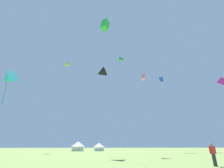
{
  "coord_description": "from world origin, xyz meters",
  "views": [
    {
      "loc": [
        -4.48,
        -4.17,
        1.46
      ],
      "look_at": [
        0.0,
        32.0,
        15.48
      ],
      "focal_mm": 26.1,
      "sensor_mm": 36.0,
      "label": 1
    }
  ],
  "objects_px": {
    "kite_pink_box": "(143,77)",
    "kite_green_box": "(105,25)",
    "person_spectator": "(213,155)",
    "kite_blue_box": "(161,79)",
    "kite_green_delta": "(121,61)",
    "kite_black_delta": "(101,73)",
    "festival_tent_center": "(99,147)",
    "kite_lime_delta": "(67,65)",
    "kite_cyan_delta": "(8,79)",
    "kite_magenta_diamond": "(224,82)",
    "festival_tent_right": "(78,146)"
  },
  "relations": [
    {
      "from": "kite_pink_box",
      "to": "kite_green_box",
      "type": "height_order",
      "value": "kite_green_box"
    },
    {
      "from": "person_spectator",
      "to": "kite_green_box",
      "type": "bearing_deg",
      "value": 113.45
    },
    {
      "from": "kite_blue_box",
      "to": "person_spectator",
      "type": "xyz_separation_m",
      "value": [
        -19.25,
        -48.66,
        -27.87
      ]
    },
    {
      "from": "kite_pink_box",
      "to": "kite_green_delta",
      "type": "bearing_deg",
      "value": -125.95
    },
    {
      "from": "kite_black_delta",
      "to": "festival_tent_center",
      "type": "xyz_separation_m",
      "value": [
        1.31,
        27.37,
        -15.46
      ]
    },
    {
      "from": "kite_blue_box",
      "to": "kite_lime_delta",
      "type": "distance_m",
      "value": 41.01
    },
    {
      "from": "kite_cyan_delta",
      "to": "kite_green_delta",
      "type": "bearing_deg",
      "value": 12.68
    },
    {
      "from": "kite_cyan_delta",
      "to": "kite_lime_delta",
      "type": "xyz_separation_m",
      "value": [
        7.35,
        27.92,
        18.64
      ]
    },
    {
      "from": "kite_black_delta",
      "to": "kite_green_delta",
      "type": "height_order",
      "value": "kite_green_delta"
    },
    {
      "from": "kite_magenta_diamond",
      "to": "person_spectator",
      "type": "relative_size",
      "value": 8.6
    },
    {
      "from": "kite_green_delta",
      "to": "kite_magenta_diamond",
      "type": "xyz_separation_m",
      "value": [
        18.43,
        -14.32,
        -11.71
      ]
    },
    {
      "from": "kite_pink_box",
      "to": "kite_green_box",
      "type": "distance_m",
      "value": 33.77
    },
    {
      "from": "person_spectator",
      "to": "kite_magenta_diamond",
      "type": "bearing_deg",
      "value": 41.39
    },
    {
      "from": "kite_black_delta",
      "to": "festival_tent_right",
      "type": "xyz_separation_m",
      "value": [
        -5.94,
        27.37,
        -15.2
      ]
    },
    {
      "from": "kite_pink_box",
      "to": "festival_tent_center",
      "type": "distance_m",
      "value": 31.78
    },
    {
      "from": "kite_magenta_diamond",
      "to": "festival_tent_center",
      "type": "distance_m",
      "value": 42.13
    },
    {
      "from": "kite_blue_box",
      "to": "festival_tent_right",
      "type": "relative_size",
      "value": 6.34
    },
    {
      "from": "kite_green_box",
      "to": "kite_magenta_diamond",
      "type": "bearing_deg",
      "value": -7.97
    },
    {
      "from": "kite_black_delta",
      "to": "kite_magenta_diamond",
      "type": "height_order",
      "value": "kite_black_delta"
    },
    {
      "from": "kite_green_delta",
      "to": "festival_tent_center",
      "type": "height_order",
      "value": "kite_green_delta"
    },
    {
      "from": "kite_pink_box",
      "to": "festival_tent_right",
      "type": "height_order",
      "value": "kite_pink_box"
    },
    {
      "from": "kite_green_delta",
      "to": "kite_pink_box",
      "type": "height_order",
      "value": "kite_pink_box"
    },
    {
      "from": "kite_cyan_delta",
      "to": "person_spectator",
      "type": "distance_m",
      "value": 39.44
    },
    {
      "from": "kite_blue_box",
      "to": "person_spectator",
      "type": "height_order",
      "value": "kite_blue_box"
    },
    {
      "from": "kite_green_delta",
      "to": "person_spectator",
      "type": "bearing_deg",
      "value": -85.77
    },
    {
      "from": "kite_pink_box",
      "to": "kite_cyan_delta",
      "type": "xyz_separation_m",
      "value": [
        -39.24,
        -23.44,
        -12.46
      ]
    },
    {
      "from": "kite_lime_delta",
      "to": "kite_magenta_diamond",
      "type": "bearing_deg",
      "value": -43.91
    },
    {
      "from": "kite_cyan_delta",
      "to": "kite_green_box",
      "type": "height_order",
      "value": "kite_green_box"
    },
    {
      "from": "kite_cyan_delta",
      "to": "kite_lime_delta",
      "type": "distance_m",
      "value": 34.36
    },
    {
      "from": "kite_black_delta",
      "to": "person_spectator",
      "type": "relative_size",
      "value": 10.54
    },
    {
      "from": "kite_lime_delta",
      "to": "kite_green_box",
      "type": "distance_m",
      "value": 36.09
    },
    {
      "from": "kite_green_delta",
      "to": "person_spectator",
      "type": "relative_size",
      "value": 15.2
    },
    {
      "from": "kite_black_delta",
      "to": "festival_tent_right",
      "type": "height_order",
      "value": "kite_black_delta"
    },
    {
      "from": "person_spectator",
      "to": "festival_tent_center",
      "type": "height_order",
      "value": "festival_tent_center"
    },
    {
      "from": "kite_pink_box",
      "to": "festival_tent_center",
      "type": "relative_size",
      "value": 7.35
    },
    {
      "from": "kite_cyan_delta",
      "to": "festival_tent_center",
      "type": "bearing_deg",
      "value": 48.51
    },
    {
      "from": "kite_green_delta",
      "to": "kite_black_delta",
      "type": "bearing_deg",
      "value": -124.9
    },
    {
      "from": "kite_lime_delta",
      "to": "kite_green_delta",
      "type": "bearing_deg",
      "value": -48.77
    },
    {
      "from": "kite_green_delta",
      "to": "kite_green_box",
      "type": "bearing_deg",
      "value": -116.95
    },
    {
      "from": "kite_pink_box",
      "to": "kite_cyan_delta",
      "type": "bearing_deg",
      "value": -149.14
    },
    {
      "from": "kite_black_delta",
      "to": "kite_lime_delta",
      "type": "height_order",
      "value": "kite_lime_delta"
    },
    {
      "from": "festival_tent_center",
      "to": "kite_green_box",
      "type": "bearing_deg",
      "value": -91.63
    },
    {
      "from": "kite_black_delta",
      "to": "kite_cyan_delta",
      "type": "relative_size",
      "value": 1.05
    },
    {
      "from": "kite_pink_box",
      "to": "kite_lime_delta",
      "type": "relative_size",
      "value": 0.84
    },
    {
      "from": "kite_blue_box",
      "to": "kite_lime_delta",
      "type": "xyz_separation_m",
      "value": [
        -40.6,
        1.98,
        5.47
      ]
    },
    {
      "from": "kite_blue_box",
      "to": "kite_cyan_delta",
      "type": "relative_size",
      "value": 1.72
    },
    {
      "from": "kite_green_delta",
      "to": "kite_cyan_delta",
      "type": "height_order",
      "value": "kite_green_delta"
    },
    {
      "from": "kite_green_box",
      "to": "kite_magenta_diamond",
      "type": "xyz_separation_m",
      "value": [
        24.01,
        -3.36,
        -14.78
      ]
    },
    {
      "from": "kite_blue_box",
      "to": "kite_lime_delta",
      "type": "relative_size",
      "value": 0.85
    },
    {
      "from": "kite_cyan_delta",
      "to": "kite_pink_box",
      "type": "bearing_deg",
      "value": 30.86
    }
  ]
}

